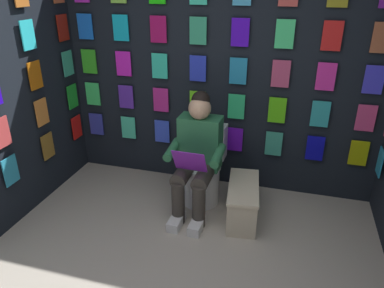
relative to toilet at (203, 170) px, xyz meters
The scene contains 5 objects.
display_wall_back 1.02m from the toilet, 97.23° to the right, with size 3.39×0.14×2.49m.
display_wall_right 1.98m from the toilet, 20.71° to the left, with size 0.14×2.00×2.49m.
toilet is the anchor object (origin of this frame).
person_reading 0.35m from the toilet, 88.66° to the left, with size 0.53×0.69×1.19m.
comic_longbox_near 0.54m from the toilet, 151.14° to the left, with size 0.36×0.69×0.36m.
Camera 1 is at (-0.75, 1.61, 2.13)m, focal length 34.38 mm.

